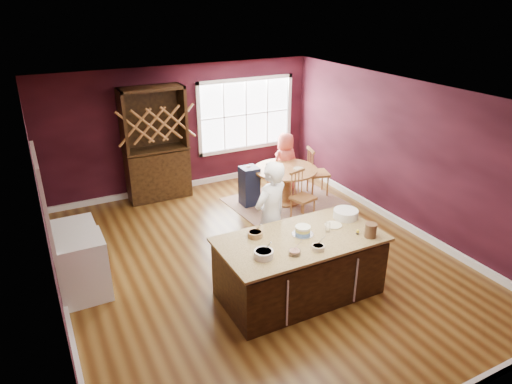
% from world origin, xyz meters
% --- Properties ---
extents(room_shell, '(7.00, 7.00, 7.00)m').
position_xyz_m(room_shell, '(0.00, 0.00, 1.35)').
color(room_shell, brown).
rests_on(room_shell, ground).
extents(window, '(2.36, 0.10, 1.66)m').
position_xyz_m(window, '(1.50, 3.47, 1.50)').
color(window, white).
rests_on(window, room_shell).
extents(doorway, '(0.08, 1.26, 2.13)m').
position_xyz_m(doorway, '(-2.97, 0.60, 1.02)').
color(doorway, white).
rests_on(doorway, room_shell).
extents(kitchen_island, '(2.32, 1.21, 0.92)m').
position_xyz_m(kitchen_island, '(0.11, -1.08, 0.44)').
color(kitchen_island, black).
rests_on(kitchen_island, ground).
extents(dining_table, '(1.31, 1.31, 0.75)m').
position_xyz_m(dining_table, '(1.55, 1.75, 0.53)').
color(dining_table, '#935321').
rests_on(dining_table, ground).
extents(baker, '(0.76, 0.63, 1.80)m').
position_xyz_m(baker, '(0.08, -0.28, 0.90)').
color(baker, white).
rests_on(baker, ground).
extents(layer_cake, '(0.31, 0.31, 0.13)m').
position_xyz_m(layer_cake, '(0.19, -1.00, 0.98)').
color(layer_cake, white).
rests_on(layer_cake, kitchen_island).
extents(bowl_blue, '(0.25, 0.25, 0.10)m').
position_xyz_m(bowl_blue, '(-0.58, -1.29, 0.97)').
color(bowl_blue, beige).
rests_on(bowl_blue, kitchen_island).
extents(bowl_yellow, '(0.21, 0.21, 0.08)m').
position_xyz_m(bowl_yellow, '(-0.43, -0.75, 0.96)').
color(bowl_yellow, '#A2824F').
rests_on(bowl_yellow, kitchen_island).
extents(bowl_pink, '(0.17, 0.17, 0.06)m').
position_xyz_m(bowl_pink, '(-0.19, -1.41, 0.95)').
color(bowl_pink, white).
rests_on(bowl_pink, kitchen_island).
extents(bowl_olive, '(0.17, 0.17, 0.06)m').
position_xyz_m(bowl_olive, '(0.15, -1.45, 0.95)').
color(bowl_olive, beige).
rests_on(bowl_olive, kitchen_island).
extents(drinking_glass, '(0.07, 0.07, 0.14)m').
position_xyz_m(drinking_glass, '(0.55, -1.10, 0.99)').
color(drinking_glass, silver).
rests_on(drinking_glass, kitchen_island).
extents(dinner_plate, '(0.25, 0.25, 0.02)m').
position_xyz_m(dinner_plate, '(0.73, -0.99, 0.93)').
color(dinner_plate, '#FFF2BA').
rests_on(dinner_plate, kitchen_island).
extents(white_tub, '(0.37, 0.37, 0.13)m').
position_xyz_m(white_tub, '(1.05, -0.86, 0.98)').
color(white_tub, white).
rests_on(white_tub, kitchen_island).
extents(stoneware_crock, '(0.17, 0.17, 0.20)m').
position_xyz_m(stoneware_crock, '(0.99, -1.49, 1.02)').
color(stoneware_crock, '#41291E').
rests_on(stoneware_crock, kitchen_island).
extents(toy_figurine, '(0.04, 0.04, 0.07)m').
position_xyz_m(toy_figurine, '(0.88, -1.35, 0.96)').
color(toy_figurine, yellow).
rests_on(toy_figurine, kitchen_island).
extents(rug, '(2.34, 1.87, 0.01)m').
position_xyz_m(rug, '(1.55, 1.75, 0.01)').
color(rug, brown).
rests_on(rug, ground).
extents(chair_east, '(0.53, 0.54, 1.06)m').
position_xyz_m(chair_east, '(2.41, 1.80, 0.53)').
color(chair_east, brown).
rests_on(chair_east, ground).
extents(chair_south, '(0.49, 0.48, 0.97)m').
position_xyz_m(chair_south, '(1.46, 0.93, 0.49)').
color(chair_south, brown).
rests_on(chair_south, ground).
extents(chair_north, '(0.57, 0.56, 1.02)m').
position_xyz_m(chair_north, '(1.84, 2.57, 0.51)').
color(chair_north, olive).
rests_on(chair_north, ground).
extents(seated_woman, '(0.69, 0.50, 1.32)m').
position_xyz_m(seated_woman, '(1.87, 2.28, 0.66)').
color(seated_woman, '#DC5648').
rests_on(seated_woman, ground).
extents(high_chair, '(0.35, 0.35, 0.86)m').
position_xyz_m(high_chair, '(0.84, 1.99, 0.43)').
color(high_chair, black).
rests_on(high_chair, ground).
extents(toddler, '(0.18, 0.14, 0.26)m').
position_xyz_m(toddler, '(0.80, 2.10, 0.81)').
color(toddler, '#8CA5BF').
rests_on(toddler, high_chair).
extents(table_plate, '(0.20, 0.20, 0.02)m').
position_xyz_m(table_plate, '(1.78, 1.62, 0.76)').
color(table_plate, beige).
rests_on(table_plate, dining_table).
extents(table_cup, '(0.16, 0.16, 0.10)m').
position_xyz_m(table_cup, '(1.36, 1.88, 0.80)').
color(table_cup, beige).
rests_on(table_cup, dining_table).
extents(hutch, '(1.29, 0.54, 2.36)m').
position_xyz_m(hutch, '(-0.70, 3.22, 1.18)').
color(hutch, black).
rests_on(hutch, ground).
extents(washer, '(0.64, 0.62, 0.93)m').
position_xyz_m(washer, '(-2.64, 0.28, 0.47)').
color(washer, silver).
rests_on(washer, ground).
extents(dryer, '(0.60, 0.58, 0.87)m').
position_xyz_m(dryer, '(-2.64, 0.92, 0.44)').
color(dryer, white).
rests_on(dryer, ground).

